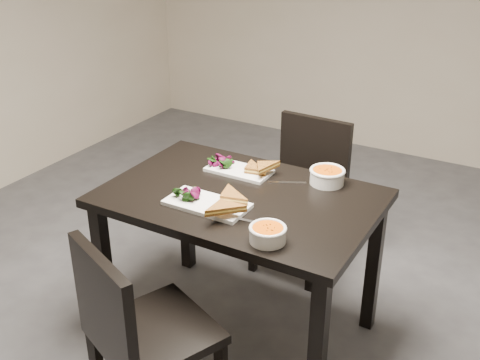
{
  "coord_description": "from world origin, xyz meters",
  "views": [
    {
      "loc": [
        0.97,
        -2.13,
        1.93
      ],
      "look_at": [
        -0.18,
        -0.12,
        0.82
      ],
      "focal_mm": 43.86,
      "sensor_mm": 36.0,
      "label": 1
    }
  ],
  "objects_px": {
    "table": "(240,214)",
    "chair_far": "(305,185)",
    "plate_near": "(207,204)",
    "plate_far": "(239,171)",
    "soup_bowl_near": "(268,233)",
    "soup_bowl_far": "(327,175)",
    "chair_near": "(136,329)"
  },
  "relations": [
    {
      "from": "table",
      "to": "chair_far",
      "type": "bearing_deg",
      "value": 90.11
    },
    {
      "from": "table",
      "to": "chair_far",
      "type": "relative_size",
      "value": 1.41
    },
    {
      "from": "chair_far",
      "to": "plate_near",
      "type": "height_order",
      "value": "chair_far"
    },
    {
      "from": "plate_far",
      "to": "chair_far",
      "type": "bearing_deg",
      "value": 77.35
    },
    {
      "from": "chair_far",
      "to": "soup_bowl_near",
      "type": "xyz_separation_m",
      "value": [
        0.29,
        -1.03,
        0.3
      ]
    },
    {
      "from": "soup_bowl_near",
      "to": "soup_bowl_far",
      "type": "distance_m",
      "value": 0.59
    },
    {
      "from": "plate_near",
      "to": "soup_bowl_near",
      "type": "height_order",
      "value": "soup_bowl_near"
    },
    {
      "from": "table",
      "to": "plate_near",
      "type": "distance_m",
      "value": 0.21
    },
    {
      "from": "soup_bowl_near",
      "to": "soup_bowl_far",
      "type": "bearing_deg",
      "value": 89.68
    },
    {
      "from": "chair_near",
      "to": "chair_far",
      "type": "distance_m",
      "value": 1.44
    },
    {
      "from": "table",
      "to": "plate_far",
      "type": "bearing_deg",
      "value": 121.02
    },
    {
      "from": "chair_near",
      "to": "soup_bowl_near",
      "type": "distance_m",
      "value": 0.61
    },
    {
      "from": "table",
      "to": "chair_far",
      "type": "xyz_separation_m",
      "value": [
        -0.0,
        0.73,
        -0.17
      ]
    },
    {
      "from": "table",
      "to": "plate_far",
      "type": "xyz_separation_m",
      "value": [
        -0.12,
        0.2,
        0.11
      ]
    },
    {
      "from": "chair_near",
      "to": "soup_bowl_far",
      "type": "relative_size",
      "value": 5.2
    },
    {
      "from": "chair_near",
      "to": "plate_near",
      "type": "xyz_separation_m",
      "value": [
        -0.02,
        0.54,
        0.27
      ]
    },
    {
      "from": "soup_bowl_far",
      "to": "chair_near",
      "type": "bearing_deg",
      "value": -108.67
    },
    {
      "from": "chair_far",
      "to": "plate_near",
      "type": "relative_size",
      "value": 2.38
    },
    {
      "from": "plate_near",
      "to": "chair_near",
      "type": "bearing_deg",
      "value": -87.64
    },
    {
      "from": "table",
      "to": "plate_near",
      "type": "bearing_deg",
      "value": -111.86
    },
    {
      "from": "table",
      "to": "soup_bowl_near",
      "type": "xyz_separation_m",
      "value": [
        0.29,
        -0.29,
        0.14
      ]
    },
    {
      "from": "chair_near",
      "to": "chair_far",
      "type": "relative_size",
      "value": 1.0
    },
    {
      "from": "table",
      "to": "chair_near",
      "type": "relative_size",
      "value": 1.41
    },
    {
      "from": "plate_far",
      "to": "soup_bowl_far",
      "type": "bearing_deg",
      "value": 12.65
    },
    {
      "from": "plate_near",
      "to": "soup_bowl_far",
      "type": "height_order",
      "value": "soup_bowl_far"
    },
    {
      "from": "chair_far",
      "to": "plate_near",
      "type": "xyz_separation_m",
      "value": [
        -0.07,
        -0.9,
        0.27
      ]
    },
    {
      "from": "table",
      "to": "soup_bowl_far",
      "type": "relative_size",
      "value": 7.34
    },
    {
      "from": "plate_near",
      "to": "chair_far",
      "type": "bearing_deg",
      "value": 85.85
    },
    {
      "from": "chair_far",
      "to": "table",
      "type": "bearing_deg",
      "value": -87.92
    },
    {
      "from": "chair_near",
      "to": "soup_bowl_near",
      "type": "relative_size",
      "value": 5.85
    },
    {
      "from": "chair_near",
      "to": "soup_bowl_far",
      "type": "distance_m",
      "value": 1.1
    },
    {
      "from": "table",
      "to": "plate_near",
      "type": "relative_size",
      "value": 3.36
    }
  ]
}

